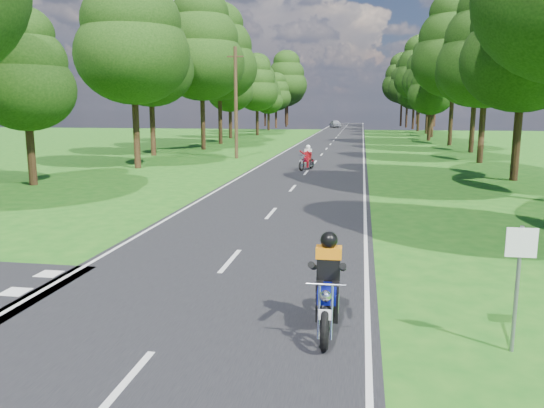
# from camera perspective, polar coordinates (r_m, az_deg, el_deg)

# --- Properties ---
(ground) EXTENTS (160.00, 160.00, 0.00)m
(ground) POSITION_cam_1_polar(r_m,az_deg,el_deg) (11.30, -7.00, -9.02)
(ground) COLOR #195D15
(ground) RESTS_ON ground
(main_road) EXTENTS (7.00, 140.00, 0.02)m
(main_road) POSITION_cam_1_polar(r_m,az_deg,el_deg) (60.40, 6.64, 6.78)
(main_road) COLOR black
(main_road) RESTS_ON ground
(road_markings) EXTENTS (7.40, 140.00, 0.01)m
(road_markings) POSITION_cam_1_polar(r_m,az_deg,el_deg) (58.54, 6.41, 6.69)
(road_markings) COLOR silver
(road_markings) RESTS_ON main_road
(treeline) EXTENTS (40.00, 115.35, 14.78)m
(treeline) POSITION_cam_1_polar(r_m,az_deg,el_deg) (70.43, 8.43, 13.96)
(treeline) COLOR black
(treeline) RESTS_ON ground
(telegraph_pole) EXTENTS (1.20, 0.26, 8.00)m
(telegraph_pole) POSITION_cam_1_polar(r_m,az_deg,el_deg) (39.28, -3.91, 10.85)
(telegraph_pole) COLOR #382616
(telegraph_pole) RESTS_ON ground
(road_sign) EXTENTS (0.45, 0.07, 2.00)m
(road_sign) POSITION_cam_1_polar(r_m,az_deg,el_deg) (8.87, 25.02, -6.31)
(road_sign) COLOR slate
(road_sign) RESTS_ON ground
(rider_near_blue) EXTENTS (0.70, 1.99, 1.65)m
(rider_near_blue) POSITION_cam_1_polar(r_m,az_deg,el_deg) (9.05, 6.01, -8.34)
(rider_near_blue) COLOR #0C138A
(rider_near_blue) RESTS_ON main_road
(rider_far_red) EXTENTS (1.12, 1.89, 1.49)m
(rider_far_red) POSITION_cam_1_polar(r_m,az_deg,el_deg) (31.96, 3.75, 5.03)
(rider_far_red) COLOR #A60C25
(rider_far_red) RESTS_ON main_road
(distant_car) EXTENTS (2.67, 4.40, 1.40)m
(distant_car) POSITION_cam_1_polar(r_m,az_deg,el_deg) (99.36, 6.84, 8.58)
(distant_car) COLOR silver
(distant_car) RESTS_ON main_road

